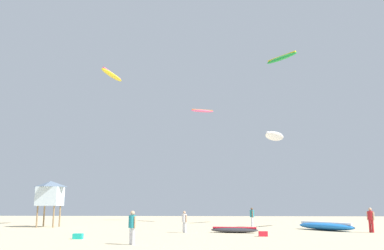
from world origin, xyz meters
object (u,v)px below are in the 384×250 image
object	(u,v)px
person_right	(371,218)
kite_grounded_near	(326,226)
gear_bag	(263,234)
person_left	(252,215)
kite_grounded_mid	(234,230)
kite_aloft_0	(282,58)
person_midground	(184,220)
kite_aloft_3	(112,75)
kite_aloft_6	(202,111)
person_foreground	(132,225)
lifeguard_tower	(50,193)
cooler_box	(78,236)
kite_aloft_1	(275,136)

from	to	relation	value
person_right	kite_grounded_near	size ratio (longest dim) A/B	0.33
kite_grounded_near	gear_bag	size ratio (longest dim) A/B	9.69
person_left	kite_grounded_mid	world-z (taller)	person_left
kite_grounded_mid	kite_aloft_0	distance (m)	24.82
person_midground	kite_aloft_3	bearing A→B (deg)	-94.01
person_right	kite_aloft_0	distance (m)	23.10
kite_grounded_mid	kite_aloft_6	world-z (taller)	kite_aloft_6
gear_bag	kite_aloft_3	bearing A→B (deg)	137.29
person_foreground	kite_grounded_mid	world-z (taller)	person_foreground
person_foreground	lifeguard_tower	bearing A→B (deg)	74.60
person_midground	gear_bag	distance (m)	6.24
cooler_box	kite_aloft_0	bearing A→B (deg)	53.04
person_right	kite_aloft_1	size ratio (longest dim) A/B	0.40
person_foreground	lifeguard_tower	size ratio (longest dim) A/B	0.41
person_right	kite_grounded_near	xyz separation A→B (m)	(-2.64, 2.53, -0.72)
cooler_box	kite_aloft_6	world-z (taller)	kite_aloft_6
person_left	kite_aloft_6	world-z (taller)	kite_aloft_6
person_midground	kite_aloft_1	xyz separation A→B (m)	(8.89, 14.70, 8.54)
person_midground	kite_aloft_0	size ratio (longest dim) A/B	0.37
person_foreground	person_right	size ratio (longest dim) A/B	0.95
person_midground	kite_grounded_near	bearing A→B (deg)	151.92
gear_bag	person_midground	bearing A→B (deg)	148.87
kite_grounded_near	cooler_box	distance (m)	19.24
person_right	kite_grounded_mid	size ratio (longest dim) A/B	0.50
person_right	cooler_box	bearing A→B (deg)	-19.59
person_foreground	kite_grounded_mid	bearing A→B (deg)	9.66
cooler_box	kite_aloft_6	size ratio (longest dim) A/B	0.18
person_left	gear_bag	bearing A→B (deg)	-95.28
cooler_box	kite_aloft_0	size ratio (longest dim) A/B	0.13
kite_aloft_6	kite_grounded_near	bearing A→B (deg)	-59.66
person_midground	person_right	size ratio (longest dim) A/B	0.87
person_left	kite_grounded_mid	xyz separation A→B (m)	(-2.02, -8.57, -0.81)
kite_grounded_mid	kite_aloft_3	bearing A→B (deg)	142.49
person_midground	kite_aloft_0	distance (m)	25.62
kite_aloft_3	lifeguard_tower	bearing A→B (deg)	-153.48
kite_grounded_near	kite_aloft_1	distance (m)	14.64
kite_aloft_6	gear_bag	bearing A→B (deg)	-79.23
person_foreground	kite_aloft_1	bearing A→B (deg)	16.02
kite_aloft_1	kite_aloft_0	bearing A→B (deg)	27.57
cooler_box	gear_bag	size ratio (longest dim) A/B	1.00
person_foreground	kite_aloft_6	world-z (taller)	kite_aloft_6
person_foreground	kite_aloft_6	xyz separation A→B (m)	(2.68, 30.17, 12.85)
kite_grounded_mid	person_right	bearing A→B (deg)	4.19
kite_grounded_mid	cooler_box	world-z (taller)	kite_grounded_mid
gear_bag	person_foreground	bearing A→B (deg)	-140.50
kite_aloft_1	kite_aloft_3	xyz separation A→B (m)	(-17.08, -5.45, 5.61)
kite_grounded_near	person_midground	bearing A→B (deg)	-162.54
kite_grounded_mid	kite_aloft_0	xyz separation A→B (m)	(6.50, 15.16, 18.55)
person_midground	kite_aloft_0	world-z (taller)	kite_aloft_0
person_left	kite_aloft_6	bearing A→B (deg)	108.40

